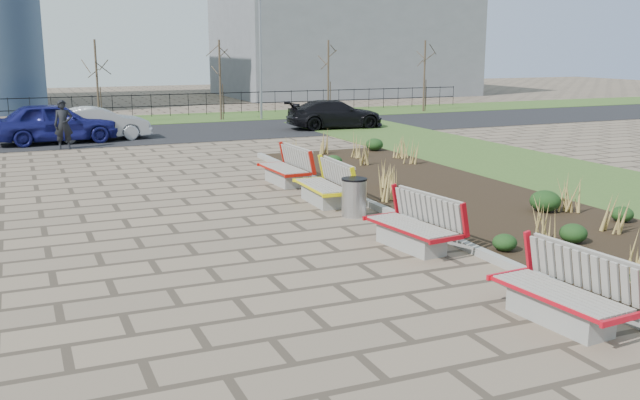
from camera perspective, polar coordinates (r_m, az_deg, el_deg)
name	(u,v)px	position (r m, az deg, el deg)	size (l,w,h in m)	color
ground	(306,309)	(10.53, -1.12, -8.69)	(120.00, 120.00, 0.00)	#72614E
planting_bed	(468,202)	(17.66, 11.72, -0.14)	(4.50, 18.00, 0.10)	black
planting_curb	(383,209)	(16.46, 5.03, -0.74)	(0.16, 18.00, 0.15)	gray
grass_verge_near	(616,188)	(20.71, 22.60, 0.90)	(5.00, 38.00, 0.04)	#33511E
grass_verge_far	(97,122)	(37.50, -17.44, 5.99)	(80.00, 5.00, 0.04)	#33511E
road	(112,136)	(31.57, -16.30, 4.95)	(80.00, 7.00, 0.02)	black
bench_a	(560,289)	(10.37, 18.67, -6.77)	(0.90, 2.10, 1.00)	red
bench_b	(411,223)	(13.50, 7.29, -1.83)	(0.90, 2.10, 1.00)	#AF0B16
bench_c	(322,183)	(17.22, 0.15, 1.34)	(0.90, 2.10, 1.00)	#FFEA0D
bench_d	(283,166)	(19.68, -2.95, 2.71)	(0.90, 2.10, 1.00)	red
litter_bin	(354,198)	(15.98, 2.74, 0.18)	(0.56, 0.56, 0.85)	#B2B2B7
pedestrian	(63,125)	(27.91, -19.84, 5.68)	(0.66, 0.44, 1.82)	black
car_blue	(55,122)	(29.77, -20.41, 5.83)	(1.89, 4.70, 1.60)	navy
car_silver	(98,124)	(30.17, -17.31, 5.86)	(1.40, 4.03, 1.33)	#93959A
car_black	(335,114)	(32.95, 1.20, 6.88)	(1.81, 4.46, 1.29)	black
tree_c	(97,82)	(35.86, -17.40, 8.97)	(1.40, 1.40, 4.00)	#4C3D2D
tree_d	(220,80)	(36.96, -8.00, 9.49)	(1.40, 1.40, 4.00)	#4C3D2D
tree_e	(328,78)	(38.96, 0.67, 9.74)	(1.40, 1.40, 4.00)	#4C3D2D
tree_f	(424,76)	(41.73, 8.35, 9.78)	(1.40, 1.40, 4.00)	#4C3D2D
lamp_east	(260,60)	(37.02, -4.79, 11.11)	(0.24, 0.60, 6.00)	gray
railing_fence	(93,107)	(38.93, -17.73, 7.10)	(44.00, 0.10, 1.20)	black
building_grey	(343,29)	(56.35, 1.81, 13.53)	(18.00, 12.00, 10.00)	slate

